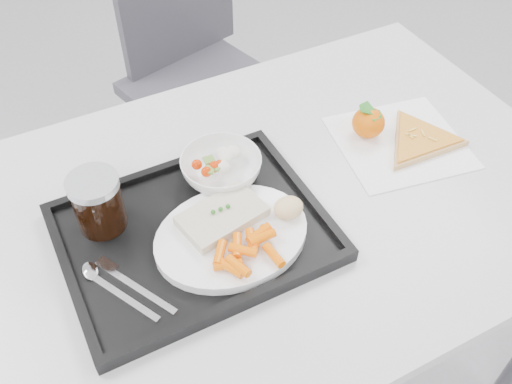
{
  "coord_description": "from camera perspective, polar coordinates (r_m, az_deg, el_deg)",
  "views": [
    {
      "loc": [
        -0.36,
        -0.33,
        1.53
      ],
      "look_at": [
        -0.03,
        0.31,
        0.77
      ],
      "focal_mm": 40.0,
      "sensor_mm": 36.0,
      "label": 1
    }
  ],
  "objects": [
    {
      "name": "table",
      "position": [
        1.12,
        1.37,
        -2.86
      ],
      "size": [
        1.2,
        0.8,
        0.75
      ],
      "color": "#B4B4B6",
      "rests_on": "ground"
    },
    {
      "name": "chair",
      "position": [
        1.84,
        -6.16,
        13.56
      ],
      "size": [
        0.52,
        0.52,
        0.93
      ],
      "color": "#36353C",
      "rests_on": "ground"
    },
    {
      "name": "tray",
      "position": [
        1.0,
        -6.22,
        -4.17
      ],
      "size": [
        0.45,
        0.35,
        0.03
      ],
      "color": "black",
      "rests_on": "table"
    },
    {
      "name": "dinner_plate",
      "position": [
        0.98,
        -2.47,
        -4.42
      ],
      "size": [
        0.27,
        0.27,
        0.02
      ],
      "color": "white",
      "rests_on": "tray"
    },
    {
      "name": "fish_fillet",
      "position": [
        0.98,
        -3.41,
        -2.41
      ],
      "size": [
        0.16,
        0.11,
        0.03
      ],
      "color": "beige",
      "rests_on": "dinner_plate"
    },
    {
      "name": "bread_roll",
      "position": [
        0.99,
        3.26,
        -1.57
      ],
      "size": [
        0.07,
        0.06,
        0.03
      ],
      "color": "#E8BF81",
      "rests_on": "dinner_plate"
    },
    {
      "name": "salad_bowl",
      "position": [
        1.07,
        -3.5,
        2.42
      ],
      "size": [
        0.15,
        0.15,
        0.05
      ],
      "color": "white",
      "rests_on": "tray"
    },
    {
      "name": "cola_glass",
      "position": [
        1.0,
        -15.55,
        -0.94
      ],
      "size": [
        0.09,
        0.09,
        0.11
      ],
      "color": "black",
      "rests_on": "tray"
    },
    {
      "name": "cutlery",
      "position": [
        0.95,
        -13.89,
        -8.82
      ],
      "size": [
        0.12,
        0.16,
        0.01
      ],
      "color": "silver",
      "rests_on": "tray"
    },
    {
      "name": "napkin",
      "position": [
        1.21,
        14.15,
        4.84
      ],
      "size": [
        0.29,
        0.28,
        0.0
      ],
      "color": "white",
      "rests_on": "table"
    },
    {
      "name": "tangerine",
      "position": [
        1.19,
        11.17,
        6.83
      ],
      "size": [
        0.08,
        0.08,
        0.07
      ],
      "color": "#FF6C00",
      "rests_on": "napkin"
    },
    {
      "name": "pizza_slice",
      "position": [
        1.22,
        16.09,
        5.03
      ],
      "size": [
        0.29,
        0.29,
        0.02
      ],
      "color": "tan",
      "rests_on": "napkin"
    },
    {
      "name": "carrot_pile",
      "position": [
        0.93,
        -1.02,
        -5.81
      ],
      "size": [
        0.12,
        0.09,
        0.02
      ],
      "color": "#F66602",
      "rests_on": "dinner_plate"
    },
    {
      "name": "salad_contents",
      "position": [
        1.07,
        -3.47,
        3.23
      ],
      "size": [
        0.1,
        0.06,
        0.02
      ],
      "color": "#BF2600",
      "rests_on": "salad_bowl"
    }
  ]
}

